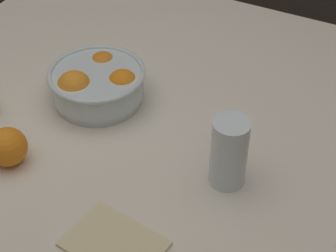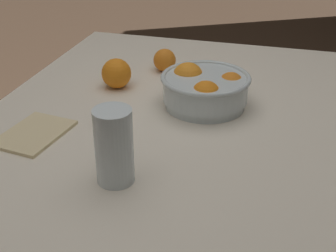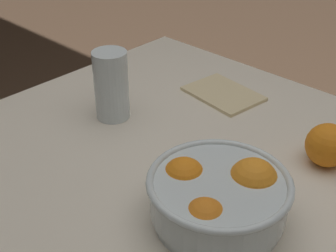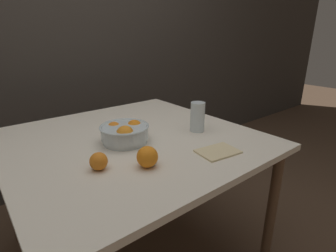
% 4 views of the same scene
% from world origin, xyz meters
% --- Properties ---
extents(dining_table, '(1.15, 1.13, 0.70)m').
position_xyz_m(dining_table, '(0.00, 0.00, 0.63)').
color(dining_table, beige).
rests_on(dining_table, ground_plane).
extents(fruit_bowl, '(0.23, 0.23, 0.10)m').
position_xyz_m(fruit_bowl, '(-0.05, -0.04, 0.75)').
color(fruit_bowl, silver).
rests_on(fruit_bowl, dining_table).
extents(juice_glass, '(0.07, 0.07, 0.15)m').
position_xyz_m(juice_glass, '(0.32, -0.14, 0.77)').
color(juice_glass, '#F4A314').
rests_on(juice_glass, dining_table).
extents(orange_loose_front, '(0.08, 0.08, 0.08)m').
position_xyz_m(orange_loose_front, '(-0.11, -0.30, 0.74)').
color(orange_loose_front, orange).
rests_on(orange_loose_front, dining_table).
extents(napkin, '(0.19, 0.15, 0.01)m').
position_xyz_m(napkin, '(0.20, -0.38, 0.71)').
color(napkin, beige).
rests_on(napkin, dining_table).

